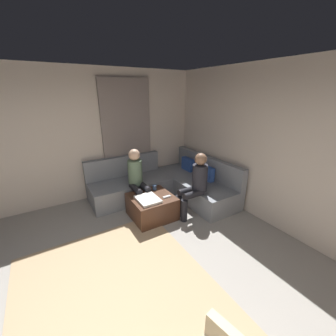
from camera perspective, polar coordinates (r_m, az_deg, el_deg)
name	(u,v)px	position (r m, az deg, el deg)	size (l,w,h in m)	color
ground_plane	(116,319)	(2.82, -13.86, -34.74)	(6.00, 6.00, 0.10)	gray
wall_back	(298,153)	(3.76, 31.52, 3.41)	(6.00, 0.12, 2.70)	beige
wall_left	(62,139)	(4.67, -26.57, 6.97)	(0.12, 6.00, 2.70)	beige
curtain_panel	(127,138)	(4.86, -10.86, 7.95)	(0.06, 1.10, 2.50)	gray
area_rug	(118,296)	(2.91, -13.20, -30.54)	(2.60, 2.20, 0.01)	tan
sectional_couch	(167,184)	(4.74, -0.24, -4.36)	(2.10, 2.55, 0.87)	gray
ottoman	(152,206)	(4.03, -4.39, -10.25)	(0.76, 0.76, 0.42)	#4C2D1E
folded_blanket	(148,199)	(3.79, -5.43, -8.35)	(0.44, 0.36, 0.04)	white
coffee_mug	(155,187)	(4.15, -3.64, -5.23)	(0.08, 0.08, 0.10)	#334C72
game_remote	(167,197)	(3.87, -0.33, -7.74)	(0.05, 0.15, 0.02)	white
person_on_couch_back	(195,182)	(3.92, 7.38, -3.88)	(0.30, 0.60, 1.20)	black
person_on_couch_side	(137,177)	(4.16, -8.25, -2.52)	(0.60, 0.30, 1.20)	black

